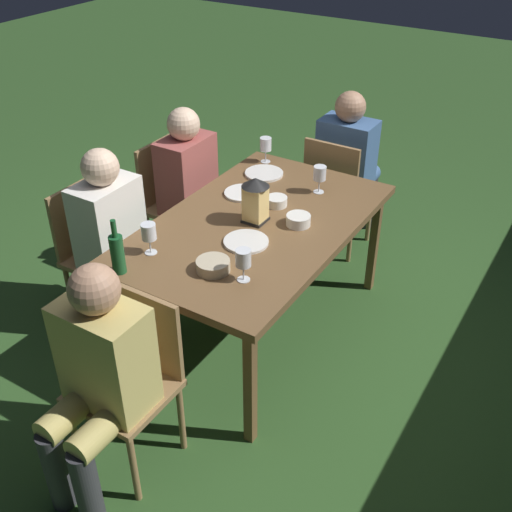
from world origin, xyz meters
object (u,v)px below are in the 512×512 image
wine_glass_a (243,260)px  plate_c (246,242)px  chair_head_far (132,374)px  bowl_salad (298,220)px  chair_side_left_b (97,248)px  person_in_rust (195,185)px  person_in_mustard (97,375)px  plate_a (243,193)px  bowl_bread (277,201)px  wine_glass_c (149,233)px  green_bottle_on_table (117,253)px  wine_glass_d (320,174)px  lantern_centerpiece (255,197)px  dining_table (256,231)px  chair_side_left_a (173,198)px  bowl_olives (213,265)px  chair_head_near (336,189)px  plate_b (264,173)px  person_in_blue (349,160)px  wine_glass_b (266,145)px  person_in_cream (118,235)px

wine_glass_a → plate_c: 0.35m
chair_head_far → bowl_salad: bearing=169.7°
chair_side_left_b → wine_glass_a: size_ratio=5.15×
person_in_rust → person_in_mustard: 1.78m
plate_a → bowl_bread: bearing=86.6°
person_in_mustard → wine_glass_c: person_in_mustard is taller
person_in_rust → bowl_bread: (0.14, 0.70, 0.14)m
green_bottle_on_table → wine_glass_a: green_bottle_on_table is taller
wine_glass_d → plate_a: size_ratio=0.74×
lantern_centerpiece → wine_glass_c: size_ratio=1.57×
chair_side_left_b → green_bottle_on_table: (0.39, 0.58, 0.37)m
plate_c → bowl_salad: bearing=155.1°
dining_table → wine_glass_d: size_ratio=9.76×
chair_side_left_a → plate_a: bearing=78.9°
dining_table → chair_head_far: 1.09m
person_in_mustard → bowl_olives: 0.77m
person_in_rust → bowl_olives: size_ratio=6.84×
bowl_bread → bowl_salad: bearing=58.2°
person_in_mustard → bowl_salad: 1.39m
chair_head_near → bowl_salad: (0.98, 0.21, 0.30)m
person_in_mustard → green_bottle_on_table: person_in_mustard is taller
dining_table → plate_b: (-0.54, -0.27, 0.06)m
chair_head_far → wine_glass_d: size_ratio=5.15×
person_in_mustard → plate_a: 1.54m
plate_a → plate_c: bearing=34.2°
chair_side_left_a → wine_glass_d: bearing=97.4°
dining_table → chair_side_left_b: bearing=-67.4°
plate_a → bowl_salad: 0.48m
chair_head_far → wine_glass_d: wine_glass_d is taller
wine_glass_d → plate_c: size_ratio=0.71×
dining_table → bowl_olives: bowl_olives is taller
person_in_blue → chair_head_far: size_ratio=1.32×
bowl_olives → bowl_bread: 0.74m
chair_side_left_a → wine_glass_b: wine_glass_b is taller
person_in_cream → green_bottle_on_table: bearing=44.7°
chair_side_left_a → chair_head_far: size_ratio=1.00×
chair_head_near → bowl_salad: chair_head_near is taller
person_in_blue → plate_a: bearing=-13.2°
person_in_cream → wine_glass_c: person_in_cream is taller
person_in_mustard → bowl_bread: 1.50m
chair_head_near → plate_b: size_ratio=3.56×
wine_glass_b → plate_b: bearing=28.0°
person_in_mustard → bowl_bread: bearing=180.0°
wine_glass_d → plate_c: 0.73m
bowl_salad → plate_a: bearing=-107.9°
plate_b → wine_glass_b: bearing=-152.0°
plate_a → person_in_rust: bearing=-105.6°
person_in_blue → person_in_rust: same height
dining_table → chair_side_left_b: chair_side_left_b is taller
chair_head_near → wine_glass_a: bearing=8.6°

